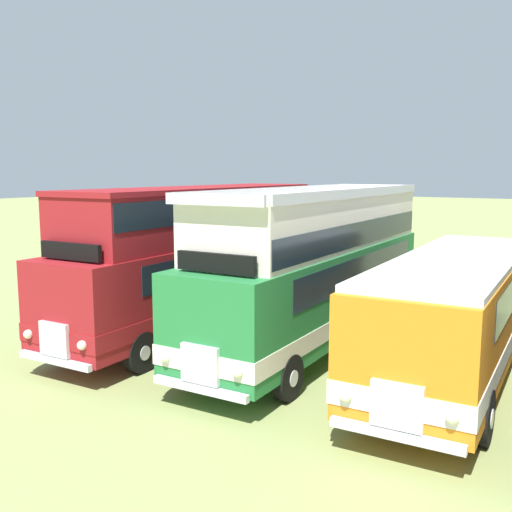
{
  "coord_description": "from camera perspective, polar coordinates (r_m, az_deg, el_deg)",
  "views": [
    {
      "loc": [
        -2.87,
        -14.06,
        4.96
      ],
      "look_at": [
        -12.32,
        0.94,
        2.37
      ],
      "focal_mm": 40.65,
      "sensor_mm": 36.0,
      "label": 1
    }
  ],
  "objects": [
    {
      "name": "bus_second_in_row",
      "position": [
        16.43,
        6.06,
        -0.84
      ],
      "size": [
        2.88,
        11.22,
        4.52
      ],
      "color": "#237538",
      "rests_on": "ground"
    },
    {
      "name": "bus_first_in_row",
      "position": [
        18.3,
        -5.6,
        0.47
      ],
      "size": [
        2.98,
        11.52,
        4.49
      ],
      "color": "maroon",
      "rests_on": "ground"
    },
    {
      "name": "bus_third_in_row",
      "position": [
        14.64,
        19.14,
        -4.82
      ],
      "size": [
        2.99,
        9.97,
        2.99
      ],
      "color": "orange",
      "rests_on": "ground"
    }
  ]
}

